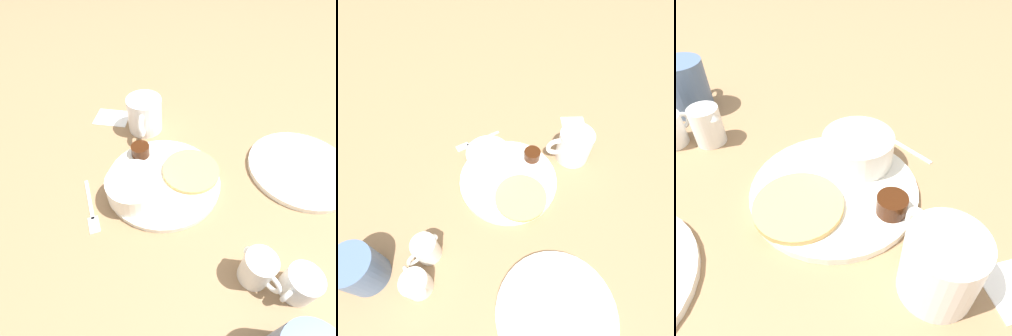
{
  "view_description": "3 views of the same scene",
  "coord_description": "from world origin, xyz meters",
  "views": [
    {
      "loc": [
        -0.17,
        0.32,
        0.46
      ],
      "look_at": [
        -0.01,
        -0.01,
        0.04
      ],
      "focal_mm": 28.0,
      "sensor_mm": 36.0,
      "label": 1
    },
    {
      "loc": [
        -0.34,
        -0.09,
        0.58
      ],
      "look_at": [
        0.02,
        0.01,
        0.03
      ],
      "focal_mm": 28.0,
      "sensor_mm": 36.0,
      "label": 2
    },
    {
      "loc": [
        0.03,
        -0.34,
        0.36
      ],
      "look_at": [
        0.01,
        0.01,
        0.04
      ],
      "focal_mm": 35.0,
      "sensor_mm": 36.0,
      "label": 3
    }
  ],
  "objects": [
    {
      "name": "bowl",
      "position": [
        0.03,
        0.06,
        0.04
      ],
      "size": [
        0.11,
        0.11,
        0.05
      ],
      "color": "white",
      "rests_on": "plate"
    },
    {
      "name": "syrup_cup",
      "position": [
        0.08,
        -0.04,
        0.03
      ],
      "size": [
        0.04,
        0.04,
        0.03
      ],
      "color": "#38190A",
      "rests_on": "plate"
    },
    {
      "name": "second_mug",
      "position": [
        -0.3,
        0.22,
        0.05
      ],
      "size": [
        0.09,
        0.12,
        0.1
      ],
      "color": "slate",
      "rests_on": "ground_plane"
    },
    {
      "name": "coffee_mug",
      "position": [
        0.12,
        -0.14,
        0.04
      ],
      "size": [
        0.09,
        0.12,
        0.09
      ],
      "color": "white",
      "rests_on": "ground_plane"
    },
    {
      "name": "plate",
      "position": [
        0.0,
        0.0,
        0.01
      ],
      "size": [
        0.25,
        0.25,
        0.01
      ],
      "color": "white",
      "rests_on": "ground_plane"
    },
    {
      "name": "ground_plane",
      "position": [
        0.0,
        0.0,
        0.0
      ],
      "size": [
        4.0,
        4.0,
        0.0
      ],
      "primitive_type": "plane",
      "color": "#93704C"
    },
    {
      "name": "butter_ramekin",
      "position": [
        0.06,
        0.07,
        0.03
      ],
      "size": [
        0.04,
        0.04,
        0.04
      ],
      "color": "white",
      "rests_on": "plate"
    },
    {
      "name": "pancake_stack",
      "position": [
        -0.05,
        -0.04,
        0.02
      ],
      "size": [
        0.13,
        0.13,
        0.01
      ],
      "color": "tan",
      "rests_on": "plate"
    },
    {
      "name": "fork",
      "position": [
        0.1,
        0.13,
        0.0
      ],
      "size": [
        0.1,
        0.1,
        0.0
      ],
      "color": "silver",
      "rests_on": "ground_plane"
    },
    {
      "name": "creamer_pitcher_near",
      "position": [
        -0.23,
        0.12,
        0.03
      ],
      "size": [
        0.07,
        0.05,
        0.07
      ],
      "color": "white",
      "rests_on": "ground_plane"
    }
  ]
}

